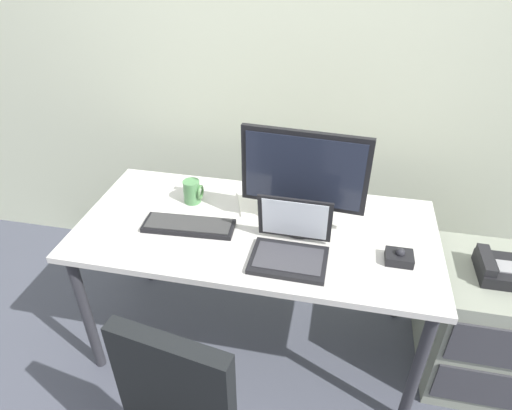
{
  "coord_description": "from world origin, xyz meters",
  "views": [
    {
      "loc": [
        0.33,
        -1.58,
        1.94
      ],
      "look_at": [
        0.0,
        0.0,
        0.87
      ],
      "focal_mm": 31.02,
      "sensor_mm": 36.0,
      "label": 1
    }
  ],
  "objects_px": {
    "keyboard": "(189,225)",
    "laptop": "(291,245)",
    "coffee_mug": "(193,192)",
    "file_cabinet": "(475,323)",
    "monitor_main": "(304,175)",
    "trackball_mouse": "(399,257)",
    "paper_notepad": "(254,203)",
    "desk_phone": "(497,269)"
  },
  "relations": [
    {
      "from": "monitor_main",
      "to": "keyboard",
      "type": "relative_size",
      "value": 1.29
    },
    {
      "from": "paper_notepad",
      "to": "coffee_mug",
      "type": "bearing_deg",
      "value": -172.81
    },
    {
      "from": "desk_phone",
      "to": "trackball_mouse",
      "type": "relative_size",
      "value": 1.82
    },
    {
      "from": "coffee_mug",
      "to": "file_cabinet",
      "type": "bearing_deg",
      "value": -4.36
    },
    {
      "from": "monitor_main",
      "to": "coffee_mug",
      "type": "distance_m",
      "value": 0.59
    },
    {
      "from": "monitor_main",
      "to": "trackball_mouse",
      "type": "height_order",
      "value": "monitor_main"
    },
    {
      "from": "laptop",
      "to": "coffee_mug",
      "type": "distance_m",
      "value": 0.61
    },
    {
      "from": "keyboard",
      "to": "coffee_mug",
      "type": "distance_m",
      "value": 0.22
    },
    {
      "from": "file_cabinet",
      "to": "coffee_mug",
      "type": "relative_size",
      "value": 5.53
    },
    {
      "from": "paper_notepad",
      "to": "keyboard",
      "type": "bearing_deg",
      "value": -134.93
    },
    {
      "from": "trackball_mouse",
      "to": "paper_notepad",
      "type": "xyz_separation_m",
      "value": [
        -0.67,
        0.29,
        -0.02
      ]
    },
    {
      "from": "keyboard",
      "to": "laptop",
      "type": "distance_m",
      "value": 0.49
    },
    {
      "from": "monitor_main",
      "to": "paper_notepad",
      "type": "height_order",
      "value": "monitor_main"
    },
    {
      "from": "trackball_mouse",
      "to": "laptop",
      "type": "bearing_deg",
      "value": -173.46
    },
    {
      "from": "trackball_mouse",
      "to": "file_cabinet",
      "type": "bearing_deg",
      "value": 18.71
    },
    {
      "from": "desk_phone",
      "to": "laptop",
      "type": "height_order",
      "value": "laptop"
    },
    {
      "from": "laptop",
      "to": "paper_notepad",
      "type": "bearing_deg",
      "value": 123.57
    },
    {
      "from": "monitor_main",
      "to": "keyboard",
      "type": "height_order",
      "value": "monitor_main"
    },
    {
      "from": "monitor_main",
      "to": "coffee_mug",
      "type": "xyz_separation_m",
      "value": [
        -0.54,
        0.1,
        -0.21
      ]
    },
    {
      "from": "monitor_main",
      "to": "coffee_mug",
      "type": "height_order",
      "value": "monitor_main"
    },
    {
      "from": "monitor_main",
      "to": "paper_notepad",
      "type": "bearing_deg",
      "value": 149.65
    },
    {
      "from": "desk_phone",
      "to": "laptop",
      "type": "bearing_deg",
      "value": -168.17
    },
    {
      "from": "keyboard",
      "to": "paper_notepad",
      "type": "height_order",
      "value": "keyboard"
    },
    {
      "from": "file_cabinet",
      "to": "coffee_mug",
      "type": "height_order",
      "value": "coffee_mug"
    },
    {
      "from": "desk_phone",
      "to": "paper_notepad",
      "type": "bearing_deg",
      "value": 171.64
    },
    {
      "from": "trackball_mouse",
      "to": "keyboard",
      "type": "bearing_deg",
      "value": 177.3
    },
    {
      "from": "monitor_main",
      "to": "paper_notepad",
      "type": "xyz_separation_m",
      "value": [
        -0.24,
        0.14,
        -0.27
      ]
    },
    {
      "from": "laptop",
      "to": "monitor_main",
      "type": "bearing_deg",
      "value": 85.44
    },
    {
      "from": "file_cabinet",
      "to": "trackball_mouse",
      "type": "height_order",
      "value": "trackball_mouse"
    },
    {
      "from": "trackball_mouse",
      "to": "monitor_main",
      "type": "bearing_deg",
      "value": 160.53
    },
    {
      "from": "keyboard",
      "to": "laptop",
      "type": "height_order",
      "value": "laptop"
    },
    {
      "from": "desk_phone",
      "to": "trackball_mouse",
      "type": "xyz_separation_m",
      "value": [
        -0.43,
        -0.13,
        0.1
      ]
    },
    {
      "from": "keyboard",
      "to": "trackball_mouse",
      "type": "xyz_separation_m",
      "value": [
        0.91,
        -0.04,
        0.01
      ]
    },
    {
      "from": "coffee_mug",
      "to": "paper_notepad",
      "type": "height_order",
      "value": "coffee_mug"
    },
    {
      "from": "keyboard",
      "to": "paper_notepad",
      "type": "relative_size",
      "value": 2.01
    },
    {
      "from": "keyboard",
      "to": "file_cabinet",
      "type": "bearing_deg",
      "value": 4.43
    },
    {
      "from": "desk_phone",
      "to": "coffee_mug",
      "type": "xyz_separation_m",
      "value": [
        -1.39,
        0.12,
        0.13
      ]
    },
    {
      "from": "monitor_main",
      "to": "laptop",
      "type": "height_order",
      "value": "monitor_main"
    },
    {
      "from": "file_cabinet",
      "to": "monitor_main",
      "type": "distance_m",
      "value": 1.11
    },
    {
      "from": "file_cabinet",
      "to": "laptop",
      "type": "relative_size",
      "value": 2.03
    },
    {
      "from": "desk_phone",
      "to": "coffee_mug",
      "type": "relative_size",
      "value": 1.73
    },
    {
      "from": "keyboard",
      "to": "coffee_mug",
      "type": "bearing_deg",
      "value": 103.34
    }
  ]
}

